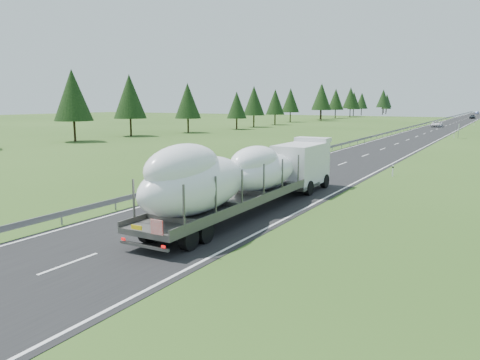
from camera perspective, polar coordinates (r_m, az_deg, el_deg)
The scene contains 10 objects.
ground at distance 20.76m, azimuth -20.14°, elevation -9.59°, with size 400.00×400.00×0.00m, color #2C4B19.
road_surface at distance 113.61m, azimuth 22.35°, elevation 5.55°, with size 10.00×400.00×0.02m, color black.
guardrail at distance 114.35m, azimuth 19.72°, elevation 6.03°, with size 0.10×400.00×0.76m.
marker_posts at distance 167.72m, azimuth 27.19°, elevation 6.47°, with size 0.13×350.08×1.00m.
highway_sign at distance 92.86m, azimuth 25.12°, elevation 5.73°, with size 0.08×0.90×2.60m.
tree_line_left at distance 152.58m, azimuth 7.19°, elevation 9.72°, with size 14.63×303.88×12.55m.
boat_truck at distance 27.44m, azimuth 0.65°, elevation 0.75°, with size 3.03×20.52×4.64m.
distant_van at distance 131.90m, azimuth 22.87°, elevation 6.31°, with size 2.56×5.56×1.55m, color silver.
distant_car_dark at distance 200.02m, azimuth 26.48°, elevation 6.93°, with size 1.83×4.56×1.55m, color black.
distant_car_blue at distance 272.44m, azimuth 26.90°, elevation 7.33°, with size 1.47×4.21×1.39m, color navy.
Camera 1 is at (15.29, -12.38, 6.61)m, focal length 35.00 mm.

